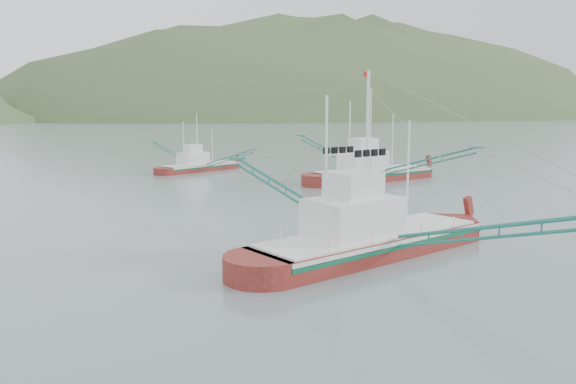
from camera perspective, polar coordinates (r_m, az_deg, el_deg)
name	(u,v)px	position (r m, az deg, el deg)	size (l,w,h in m)	color
ground	(333,262)	(32.07, 4.59, -7.12)	(1200.00, 1200.00, 0.00)	slate
main_boat	(370,220)	(33.35, 8.30, -2.82)	(16.31, 28.14, 11.56)	maroon
bg_boat_far	(199,159)	(78.20, -9.01, 3.38)	(11.84, 19.98, 8.48)	maroon
bg_boat_right	(372,164)	(67.62, 8.50, 2.80)	(16.48, 28.72, 11.72)	maroon
headland_right	(328,117)	(523.39, 4.11, 7.61)	(684.00, 432.00, 306.00)	#3E512A
ridge_distant	(74,116)	(588.59, -20.88, 7.18)	(960.00, 400.00, 240.00)	slate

